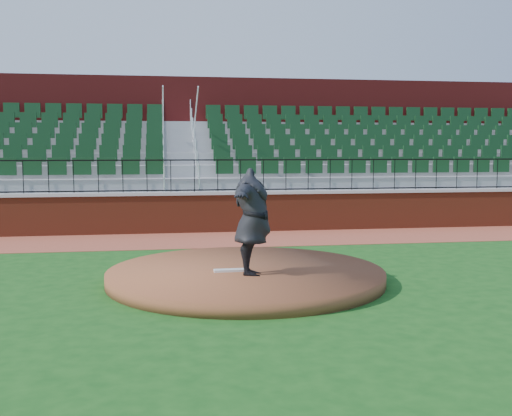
{
  "coord_description": "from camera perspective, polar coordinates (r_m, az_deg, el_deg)",
  "views": [
    {
      "loc": [
        -2.14,
        -12.14,
        2.67
      ],
      "look_at": [
        0.0,
        1.5,
        1.3
      ],
      "focal_mm": 42.44,
      "sensor_mm": 36.0,
      "label": 1
    }
  ],
  "objects": [
    {
      "name": "warning_track",
      "position": [
        17.87,
        -1.94,
        -2.91
      ],
      "size": [
        34.0,
        3.2,
        0.01
      ],
      "primitive_type": "cube",
      "color": "brown",
      "rests_on": "ground"
    },
    {
      "name": "pitchers_mound",
      "position": [
        12.22,
        -0.97,
        -6.35
      ],
      "size": [
        5.53,
        5.53,
        0.25
      ],
      "primitive_type": "cylinder",
      "color": "brown",
      "rests_on": "ground"
    },
    {
      "name": "wall_cap",
      "position": [
        19.31,
        -2.53,
        1.44
      ],
      "size": [
        34.0,
        0.45,
        0.1
      ],
      "primitive_type": "cube",
      "color": "#B7B7B7",
      "rests_on": "field_wall"
    },
    {
      "name": "concourse_wall",
      "position": [
        24.76,
        -3.98,
        5.83
      ],
      "size": [
        34.0,
        0.5,
        5.5
      ],
      "primitive_type": "cube",
      "color": "maroon",
      "rests_on": "ground"
    },
    {
      "name": "pitcher",
      "position": [
        11.49,
        -0.35,
        -1.3
      ],
      "size": [
        1.28,
        2.61,
        2.05
      ],
      "primitive_type": "imported",
      "rotation": [
        0.0,
        0.0,
        1.32
      ],
      "color": "black",
      "rests_on": "pitchers_mound"
    },
    {
      "name": "pitching_rubber",
      "position": [
        11.97,
        -2.36,
        -5.88
      ],
      "size": [
        0.68,
        0.18,
        0.05
      ],
      "primitive_type": "cube",
      "rotation": [
        0.0,
        0.0,
        0.02
      ],
      "color": "silver",
      "rests_on": "pitchers_mound"
    },
    {
      "name": "seating_stands",
      "position": [
        21.98,
        -3.34,
        4.68
      ],
      "size": [
        34.0,
        5.1,
        4.6
      ],
      "primitive_type": null,
      "color": "gray",
      "rests_on": "ground"
    },
    {
      "name": "field_wall",
      "position": [
        19.37,
        -2.52,
        -0.48
      ],
      "size": [
        34.0,
        0.35,
        1.2
      ],
      "primitive_type": "cube",
      "color": "maroon",
      "rests_on": "ground"
    },
    {
      "name": "ground",
      "position": [
        12.61,
        1.06,
        -6.55
      ],
      "size": [
        90.0,
        90.0,
        0.0
      ],
      "primitive_type": "plane",
      "color": "#144614",
      "rests_on": "ground"
    },
    {
      "name": "wall_railing",
      "position": [
        19.28,
        -2.54,
        3.07
      ],
      "size": [
        34.0,
        0.05,
        1.0
      ],
      "primitive_type": null,
      "color": "black",
      "rests_on": "wall_cap"
    }
  ]
}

